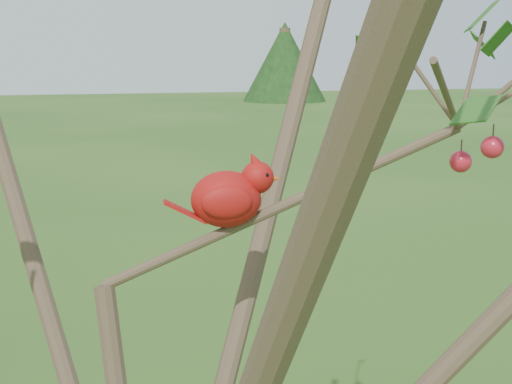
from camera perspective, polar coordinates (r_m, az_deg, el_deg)
crabapple_tree at (r=1.04m, az=-8.05°, el=-0.32°), size 2.35×2.05×2.95m
cardinal at (r=1.17m, az=-2.08°, el=-0.32°), size 0.20×0.10×0.14m
distant_trees at (r=27.25m, az=-15.72°, el=9.24°), size 41.45×18.88×3.71m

